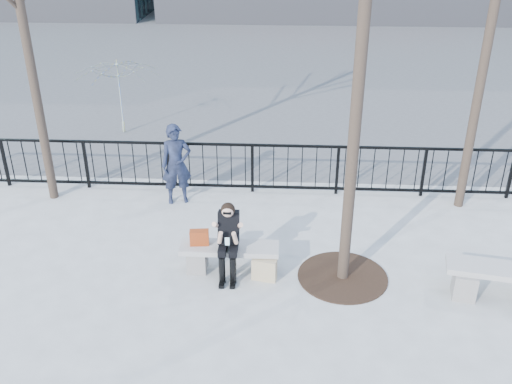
# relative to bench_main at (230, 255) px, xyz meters

# --- Properties ---
(ground) EXTENTS (120.00, 120.00, 0.00)m
(ground) POSITION_rel_bench_main_xyz_m (0.00, 0.00, -0.30)
(ground) COLOR gray
(ground) RESTS_ON ground
(street_surface) EXTENTS (60.00, 23.00, 0.01)m
(street_surface) POSITION_rel_bench_main_xyz_m (0.00, 15.00, -0.30)
(street_surface) COLOR #474747
(street_surface) RESTS_ON ground
(railing) EXTENTS (14.00, 0.06, 1.10)m
(railing) POSITION_rel_bench_main_xyz_m (0.00, 3.00, 0.25)
(railing) COLOR black
(railing) RESTS_ON ground
(tree_grate) EXTENTS (1.50, 1.50, 0.02)m
(tree_grate) POSITION_rel_bench_main_xyz_m (1.90, -0.10, -0.29)
(tree_grate) COLOR black
(tree_grate) RESTS_ON ground
(bench_main) EXTENTS (1.65, 0.46, 0.49)m
(bench_main) POSITION_rel_bench_main_xyz_m (0.00, 0.00, 0.00)
(bench_main) COLOR slate
(bench_main) RESTS_ON ground
(bench_second) EXTENTS (1.80, 0.50, 0.53)m
(bench_second) POSITION_rel_bench_main_xyz_m (4.37, -0.48, 0.03)
(bench_second) COLOR slate
(bench_second) RESTS_ON ground
(seated_woman) EXTENTS (0.50, 0.64, 1.34)m
(seated_woman) POSITION_rel_bench_main_xyz_m (0.00, -0.16, 0.37)
(seated_woman) COLOR black
(seated_woman) RESTS_ON ground
(handbag) EXTENTS (0.33, 0.18, 0.26)m
(handbag) POSITION_rel_bench_main_xyz_m (-0.50, 0.02, 0.32)
(handbag) COLOR #933412
(handbag) RESTS_ON bench_main
(shopping_bag) EXTENTS (0.43, 0.23, 0.38)m
(shopping_bag) POSITION_rel_bench_main_xyz_m (0.60, -0.24, -0.11)
(shopping_bag) COLOR #C5AC8B
(shopping_bag) RESTS_ON ground
(standing_man) EXTENTS (0.71, 0.57, 1.69)m
(standing_man) POSITION_rel_bench_main_xyz_m (-1.31, 2.45, 0.54)
(standing_man) COLOR black
(standing_man) RESTS_ON ground
(vendor_umbrella) EXTENTS (2.61, 2.64, 2.00)m
(vendor_umbrella) POSITION_rel_bench_main_xyz_m (-3.52, 6.30, 0.70)
(vendor_umbrella) COLOR gold
(vendor_umbrella) RESTS_ON ground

